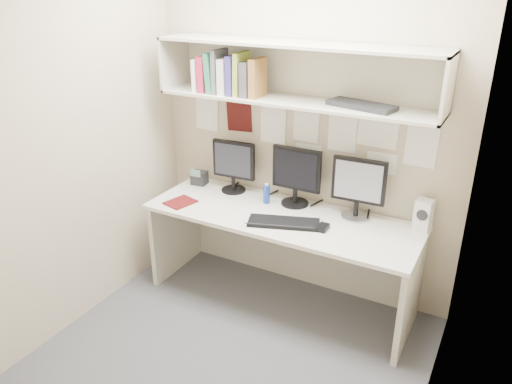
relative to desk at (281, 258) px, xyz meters
The scene contains 19 objects.
floor 0.75m from the desk, 90.00° to the right, with size 2.40×2.00×0.01m, color #47474C.
wall_back 1.00m from the desk, 90.00° to the left, with size 2.40×0.02×2.60m, color tan.
wall_front 1.90m from the desk, 90.00° to the right, with size 2.40×0.02×2.60m, color tan.
wall_left 1.65m from the desk, 151.57° to the right, with size 0.02×2.00×2.60m, color tan.
wall_right 1.65m from the desk, 28.43° to the right, with size 0.02×2.00×2.60m, color tan.
desk is the anchor object (origin of this frame).
overhead_hutch 1.37m from the desk, 90.00° to the left, with size 2.00×0.38×0.40m.
pinned_papers 0.95m from the desk, 90.00° to the left, with size 1.92×0.01×0.48m, color white, non-canonical shape.
monitor_left 0.83m from the desk, 157.56° to the left, with size 0.35×0.19×0.41m.
monitor_center 0.65m from the desk, 87.57° to the left, with size 0.38×0.21×0.44m.
monitor_right 0.81m from the desk, 24.35° to the left, with size 0.38×0.21×0.44m.
keyboard 0.41m from the desk, 59.11° to the right, with size 0.49×0.18×0.02m, color black.
mouse 0.52m from the desk, 12.99° to the right, with size 0.07×0.11×0.03m, color black.
speaker 1.08m from the desk, 14.82° to the left, with size 0.12×0.13×0.22m.
blue_bottle 0.50m from the desk, 146.06° to the left, with size 0.05×0.05×0.16m.
maroon_notebook 0.87m from the desk, 166.30° to the right, with size 0.17×0.21×0.01m, color #530E0E.
desk_phone 0.97m from the desk, 166.99° to the left, with size 0.13×0.12×0.15m.
book_stack 1.40m from the desk, 167.51° to the left, with size 0.52×0.19×0.31m.
hutch_tray 1.29m from the desk, 17.69° to the left, with size 0.44×0.17×0.03m, color black.
Camera 1 is at (1.38, -2.30, 2.32)m, focal length 35.00 mm.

